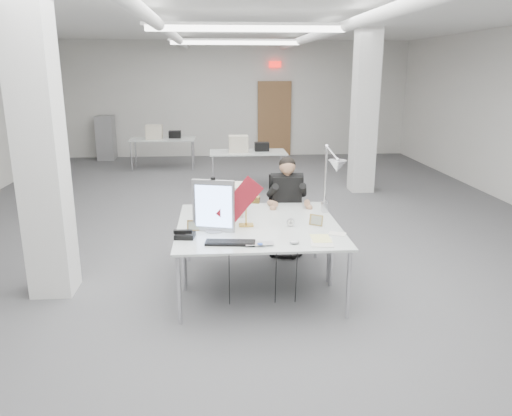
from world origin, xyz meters
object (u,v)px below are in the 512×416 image
at_px(desk_main, 262,238).
at_px(seated_person, 287,190).
at_px(office_chair, 286,212).
at_px(monitor, 214,206).
at_px(bankers_lamp, 246,211).
at_px(beige_monitor, 228,199).
at_px(architect_lamp, 330,181).
at_px(desk_phone, 185,236).
at_px(laptop, 260,246).

bearing_deg(desk_main, seated_person, 72.10).
distance_m(office_chair, monitor, 1.63).
distance_m(seated_person, bankers_lamp, 1.20).
distance_m(beige_monitor, architect_lamp, 1.23).
xyz_separation_m(desk_main, bankers_lamp, (-0.14, 0.39, 0.19)).
xyz_separation_m(bankers_lamp, desk_phone, (-0.65, -0.36, -0.15)).
height_order(office_chair, architect_lamp, architect_lamp).
bearing_deg(monitor, desk_main, -10.40).
xyz_separation_m(laptop, bankers_lamp, (-0.10, 0.68, 0.17)).
height_order(seated_person, desk_phone, seated_person).
relative_size(laptop, desk_phone, 1.43).
bearing_deg(laptop, beige_monitor, 99.90).
xyz_separation_m(monitor, bankers_lamp, (0.35, 0.16, -0.11)).
height_order(desk_phone, architect_lamp, architect_lamp).
bearing_deg(bankers_lamp, laptop, -71.73).
bearing_deg(laptop, seated_person, 70.01).
bearing_deg(seated_person, architect_lamp, -61.12).
bearing_deg(laptop, monitor, 127.20).
xyz_separation_m(desk_main, beige_monitor, (-0.33, 0.90, 0.19)).
xyz_separation_m(office_chair, laptop, (-0.50, -1.77, 0.17)).
height_order(monitor, beige_monitor, monitor).
xyz_separation_m(office_chair, desk_phone, (-1.25, -1.44, 0.19)).
xyz_separation_m(bankers_lamp, architect_lamp, (0.99, 0.24, 0.26)).
bearing_deg(beige_monitor, bankers_lamp, -64.08).
bearing_deg(seated_person, office_chair, 92.71).
relative_size(monitor, desk_phone, 2.85).
relative_size(office_chair, desk_phone, 5.98).
bearing_deg(desk_phone, desk_main, 4.43).
bearing_deg(desk_phone, seated_person, 55.17).
relative_size(monitor, bankers_lamp, 1.59).
bearing_deg(desk_main, desk_phone, 177.24).
bearing_deg(bankers_lamp, office_chair, 71.15).
xyz_separation_m(office_chair, beige_monitor, (-0.79, -0.58, 0.34)).
xyz_separation_m(laptop, architect_lamp, (0.89, 0.93, 0.43)).
height_order(laptop, desk_phone, desk_phone).
height_order(seated_person, monitor, seated_person).
distance_m(desk_phone, architect_lamp, 1.80).
bearing_deg(monitor, desk_phone, -131.78).
distance_m(laptop, bankers_lamp, 0.71).
xyz_separation_m(desk_main, laptop, (-0.04, -0.29, 0.02)).
distance_m(office_chair, architect_lamp, 1.10).
bearing_deg(office_chair, bankers_lamp, -116.24).
height_order(desk_main, monitor, monitor).
distance_m(office_chair, bankers_lamp, 1.28).
bearing_deg(desk_main, office_chair, 72.66).
xyz_separation_m(monitor, laptop, (0.45, -0.52, -0.27)).
xyz_separation_m(beige_monitor, architect_lamp, (1.18, -0.26, 0.26)).
bearing_deg(beige_monitor, laptop, -71.03).
distance_m(office_chair, beige_monitor, 1.04).
bearing_deg(desk_phone, beige_monitor, 68.90).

